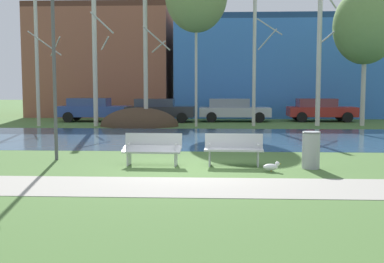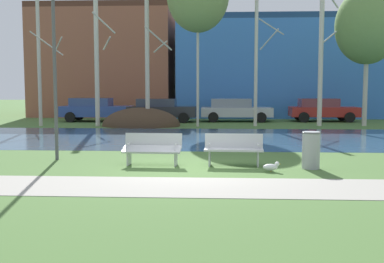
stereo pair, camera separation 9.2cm
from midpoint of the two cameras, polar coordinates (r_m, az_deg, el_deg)
ground_plane at (r=22.24m, az=1.07°, el=-0.19°), size 120.00×120.00×0.00m
paved_path_strip at (r=10.22m, az=-0.89°, el=-6.71°), size 60.00×2.07×0.01m
river_band at (r=20.19m, az=0.90°, el=-0.74°), size 80.00×8.82×0.01m
soil_mound at (r=26.43m, az=-6.47°, el=0.65°), size 4.37×3.34×2.08m
bench_left at (r=13.06m, az=-5.00°, el=-2.02°), size 1.62×0.62×0.87m
bench_right at (r=12.95m, az=4.87°, el=-2.08°), size 1.62×0.63×0.87m
trash_bin at (r=12.84m, az=14.01°, el=-2.11°), size 0.49×0.49×0.98m
seagull at (r=12.18m, az=9.39°, el=-4.22°), size 0.46×0.17×0.27m
streetlamp at (r=14.48m, az=-16.58°, el=9.95°), size 0.32×0.32×4.98m
birch_far_left at (r=27.72m, az=-18.24°, el=8.03°), size 1.55×2.85×7.02m
birch_left at (r=26.74m, az=-11.73°, el=8.86°), size 1.25×1.95×7.55m
birch_center_left at (r=25.97m, az=-5.66°, el=8.65°), size 1.50×2.50×7.20m
birch_center_right at (r=26.61m, az=7.55°, el=9.42°), size 1.61×2.70×7.99m
birch_right at (r=27.44m, az=15.09°, el=9.89°), size 1.15×1.88×8.70m
birch_far_right at (r=28.41m, az=20.14°, el=11.86°), size 3.52×3.52×7.66m
parked_van_nearest_blue at (r=30.48m, az=-11.91°, el=2.67°), size 4.41×2.04×1.49m
parked_sedan_second_dark at (r=29.56m, az=-4.10°, el=2.67°), size 4.24×2.07×1.45m
parked_hatch_third_silver at (r=29.92m, az=4.90°, el=2.68°), size 4.45×2.04×1.45m
parked_wagon_fourth_red at (r=30.95m, az=15.15°, el=2.61°), size 4.22×1.99×1.46m
building_brick_low at (r=38.46m, az=-10.20°, el=8.15°), size 10.24×9.22×8.17m
building_blue_store at (r=36.85m, az=11.90°, el=7.51°), size 17.36×7.87×7.23m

